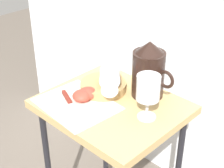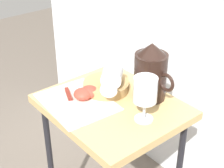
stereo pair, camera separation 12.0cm
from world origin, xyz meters
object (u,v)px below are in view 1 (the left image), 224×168
Objects in this scene: basket_tray at (103,87)px; pitcher at (148,74)px; wine_glass_upright at (148,90)px; table at (112,122)px; knife at (70,103)px; apple_half_right at (88,93)px; wine_glass_tipped_near at (110,76)px; apple_half_left at (82,96)px.

pitcher reaches higher than basket_tray.
table is at bearing -172.30° from wine_glass_upright.
wine_glass_upright reaches higher than basket_tray.
pitcher is 0.93× the size of knife.
basket_tray is 0.08m from apple_half_right.
apple_half_right is (-0.23, -0.06, -0.08)m from wine_glass_upright.
pitcher is at bearing 39.33° from wine_glass_tipped_near.
basket_tray is 0.81× the size of pitcher.
pitcher is 3.13× the size of apple_half_left.
pitcher is 0.15m from wine_glass_upright.
apple_half_right is (-0.09, -0.04, 0.11)m from table.
wine_glass_upright reaches higher than wine_glass_tipped_near.
pitcher is at bearing 127.78° from wine_glass_upright.
wine_glass_tipped_near is 2.25× the size of apple_half_left.
apple_half_right is (-0.03, -0.08, -0.05)m from wine_glass_tipped_near.
wine_glass_tipped_near is 2.25× the size of apple_half_right.
wine_glass_upright is at bearing 19.83° from apple_half_left.
wine_glass_tipped_near reaches higher than apple_half_right.
pitcher is 0.14m from wine_glass_tipped_near.
wine_glass_tipped_near is 0.67× the size of knife.
apple_half_left is 0.03m from apple_half_right.
table is 0.14m from basket_tray.
apple_half_left is 0.05m from knife.
basket_tray is 0.75× the size of knife.
wine_glass_tipped_near reaches higher than table.
knife is at bearing -131.71° from table.
wine_glass_tipped_near is 0.10m from apple_half_right.
wine_glass_upright is (0.14, 0.02, 0.19)m from table.
pitcher is (0.14, 0.09, 0.07)m from basket_tray.
knife is (-0.01, -0.05, -0.01)m from apple_half_left.
pitcher is 1.36× the size of wine_glass_upright.
pitcher reaches higher than apple_half_left.
basket_tray is at bearing -146.44° from pitcher.
apple_half_right is at bearing 86.26° from apple_half_left.
pitcher reaches higher than table.
wine_glass_tipped_near reaches higher than knife.
table is 2.96× the size of knife.
wine_glass_tipped_near is at bearing -140.67° from pitcher.
wine_glass_tipped_near is at bearing 68.50° from apple_half_right.
table is 3.17× the size of pitcher.
table is 0.17m from wine_glass_tipped_near.
knife is at bearing -102.94° from apple_half_left.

